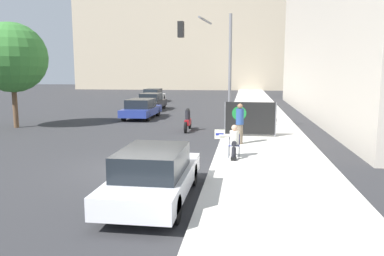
{
  "coord_description": "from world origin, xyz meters",
  "views": [
    {
      "loc": [
        3.44,
        -11.93,
        3.25
      ],
      "look_at": [
        1.32,
        3.01,
        0.98
      ],
      "focal_mm": 35.0,
      "sensor_mm": 36.0,
      "label": 1
    }
  ],
  "objects_px": {
    "protest_banner": "(250,118)",
    "traffic_light_pole": "(212,53)",
    "car_on_road_nearest": "(141,109)",
    "seated_protester": "(234,140)",
    "parked_car_curbside": "(154,174)",
    "motorcycle_on_road": "(188,121)",
    "jogger_on_sidewalk": "(240,123)",
    "street_tree_near_curb": "(12,58)",
    "car_on_road_distant": "(153,95)",
    "car_on_road_midblock": "(152,102)"
  },
  "relations": [
    {
      "from": "motorcycle_on_road",
      "to": "street_tree_near_curb",
      "type": "bearing_deg",
      "value": -178.87
    },
    {
      "from": "seated_protester",
      "to": "parked_car_curbside",
      "type": "distance_m",
      "value": 4.94
    },
    {
      "from": "car_on_road_nearest",
      "to": "parked_car_curbside",
      "type": "bearing_deg",
      "value": -73.25
    },
    {
      "from": "protest_banner",
      "to": "traffic_light_pole",
      "type": "xyz_separation_m",
      "value": [
        -2.04,
        1.88,
        3.19
      ]
    },
    {
      "from": "jogger_on_sidewalk",
      "to": "parked_car_curbside",
      "type": "distance_m",
      "value": 7.59
    },
    {
      "from": "motorcycle_on_road",
      "to": "parked_car_curbside",
      "type": "bearing_deg",
      "value": -85.59
    },
    {
      "from": "car_on_road_midblock",
      "to": "jogger_on_sidewalk",
      "type": "bearing_deg",
      "value": -62.8
    },
    {
      "from": "seated_protester",
      "to": "traffic_light_pole",
      "type": "bearing_deg",
      "value": 106.46
    },
    {
      "from": "car_on_road_midblock",
      "to": "street_tree_near_curb",
      "type": "relative_size",
      "value": 0.71
    },
    {
      "from": "protest_banner",
      "to": "street_tree_near_curb",
      "type": "distance_m",
      "value": 13.99
    },
    {
      "from": "car_on_road_midblock",
      "to": "car_on_road_distant",
      "type": "relative_size",
      "value": 0.93
    },
    {
      "from": "protest_banner",
      "to": "traffic_light_pole",
      "type": "distance_m",
      "value": 4.22
    },
    {
      "from": "seated_protester",
      "to": "jogger_on_sidewalk",
      "type": "relative_size",
      "value": 0.68
    },
    {
      "from": "traffic_light_pole",
      "to": "parked_car_curbside",
      "type": "distance_m",
      "value": 11.74
    },
    {
      "from": "jogger_on_sidewalk",
      "to": "car_on_road_nearest",
      "type": "height_order",
      "value": "jogger_on_sidewalk"
    },
    {
      "from": "traffic_light_pole",
      "to": "parked_car_curbside",
      "type": "xyz_separation_m",
      "value": [
        -0.45,
        -11.19,
        -3.51
      ]
    },
    {
      "from": "seated_protester",
      "to": "car_on_road_distant",
      "type": "relative_size",
      "value": 0.26
    },
    {
      "from": "motorcycle_on_road",
      "to": "traffic_light_pole",
      "type": "bearing_deg",
      "value": -8.04
    },
    {
      "from": "car_on_road_distant",
      "to": "car_on_road_nearest",
      "type": "bearing_deg",
      "value": -79.4
    },
    {
      "from": "seated_protester",
      "to": "parked_car_curbside",
      "type": "xyz_separation_m",
      "value": [
        -1.86,
        -4.58,
        -0.08
      ]
    },
    {
      "from": "seated_protester",
      "to": "car_on_road_distant",
      "type": "distance_m",
      "value": 27.94
    },
    {
      "from": "parked_car_curbside",
      "to": "motorcycle_on_road",
      "type": "bearing_deg",
      "value": 94.41
    },
    {
      "from": "traffic_light_pole",
      "to": "motorcycle_on_road",
      "type": "height_order",
      "value": "traffic_light_pole"
    },
    {
      "from": "protest_banner",
      "to": "car_on_road_nearest",
      "type": "relative_size",
      "value": 0.54
    },
    {
      "from": "seated_protester",
      "to": "jogger_on_sidewalk",
      "type": "height_order",
      "value": "jogger_on_sidewalk"
    },
    {
      "from": "protest_banner",
      "to": "motorcycle_on_road",
      "type": "height_order",
      "value": "protest_banner"
    },
    {
      "from": "parked_car_curbside",
      "to": "car_on_road_midblock",
      "type": "distance_m",
      "value": 23.04
    },
    {
      "from": "jogger_on_sidewalk",
      "to": "car_on_road_distant",
      "type": "height_order",
      "value": "jogger_on_sidewalk"
    },
    {
      "from": "jogger_on_sidewalk",
      "to": "traffic_light_pole",
      "type": "bearing_deg",
      "value": -95.28
    },
    {
      "from": "seated_protester",
      "to": "street_tree_near_curb",
      "type": "bearing_deg",
      "value": 157.4
    },
    {
      "from": "seated_protester",
      "to": "traffic_light_pole",
      "type": "distance_m",
      "value": 7.57
    },
    {
      "from": "car_on_road_nearest",
      "to": "car_on_road_distant",
      "type": "distance_m",
      "value": 14.65
    },
    {
      "from": "jogger_on_sidewalk",
      "to": "motorcycle_on_road",
      "type": "relative_size",
      "value": 0.82
    },
    {
      "from": "parked_car_curbside",
      "to": "jogger_on_sidewalk",
      "type": "bearing_deg",
      "value": 74.46
    },
    {
      "from": "jogger_on_sidewalk",
      "to": "car_on_road_distant",
      "type": "relative_size",
      "value": 0.38
    },
    {
      "from": "car_on_road_distant",
      "to": "motorcycle_on_road",
      "type": "height_order",
      "value": "car_on_road_distant"
    },
    {
      "from": "parked_car_curbside",
      "to": "car_on_road_distant",
      "type": "relative_size",
      "value": 0.96
    },
    {
      "from": "car_on_road_nearest",
      "to": "car_on_road_midblock",
      "type": "relative_size",
      "value": 1.08
    },
    {
      "from": "parked_car_curbside",
      "to": "street_tree_near_curb",
      "type": "xyz_separation_m",
      "value": [
        -11.04,
        11.18,
        3.35
      ]
    },
    {
      "from": "jogger_on_sidewalk",
      "to": "protest_banner",
      "type": "xyz_separation_m",
      "value": [
        0.46,
        2.01,
        -0.02
      ]
    },
    {
      "from": "seated_protester",
      "to": "motorcycle_on_road",
      "type": "height_order",
      "value": "seated_protester"
    },
    {
      "from": "car_on_road_distant",
      "to": "motorcycle_on_road",
      "type": "xyz_separation_m",
      "value": [
        6.77,
        -19.48,
        -0.17
      ]
    },
    {
      "from": "protest_banner",
      "to": "car_on_road_distant",
      "type": "relative_size",
      "value": 0.54
    },
    {
      "from": "protest_banner",
      "to": "parked_car_curbside",
      "type": "relative_size",
      "value": 0.56
    },
    {
      "from": "protest_banner",
      "to": "car_on_road_nearest",
      "type": "xyz_separation_m",
      "value": [
        -7.44,
        7.15,
        -0.32
      ]
    },
    {
      "from": "car_on_road_nearest",
      "to": "car_on_road_midblock",
      "type": "xyz_separation_m",
      "value": [
        -0.74,
        5.87,
        0.02
      ]
    },
    {
      "from": "traffic_light_pole",
      "to": "jogger_on_sidewalk",
      "type": "bearing_deg",
      "value": -67.92
    },
    {
      "from": "car_on_road_midblock",
      "to": "motorcycle_on_road",
      "type": "height_order",
      "value": "car_on_road_midblock"
    },
    {
      "from": "jogger_on_sidewalk",
      "to": "motorcycle_on_road",
      "type": "distance_m",
      "value": 5.03
    },
    {
      "from": "car_on_road_nearest",
      "to": "street_tree_near_curb",
      "type": "xyz_separation_m",
      "value": [
        -6.09,
        -5.28,
        3.35
      ]
    }
  ]
}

